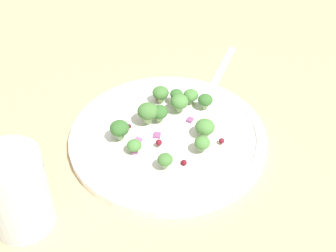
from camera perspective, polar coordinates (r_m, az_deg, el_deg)
The scene contains 27 objects.
ground_plane at distance 65.86cm, azimuth 2.32°, elevation -2.52°, with size 180.00×180.00×2.00cm, color tan.
plate at distance 64.67cm, azimuth -0.00°, elevation -1.22°, with size 28.39×28.39×1.70cm.
dressing_pool at distance 64.37cm, azimuth -0.00°, elevation -0.93°, with size 16.46×16.46×0.20cm, color white.
broccoli_floret_0 at distance 65.04cm, azimuth -1.11°, elevation 1.75°, with size 2.48×2.48×2.51cm.
broccoli_floret_1 at distance 68.64cm, azimuth -1.01°, elevation 4.17°, with size 2.55×2.55×2.58cm.
broccoli_floret_2 at distance 60.70cm, azimuth -4.27°, elevation -2.59°, with size 2.01×2.01×2.04cm.
broccoli_floret_3 at distance 60.32cm, azimuth 4.13°, elevation -2.27°, with size 2.14×2.14×2.16cm.
broccoli_floret_4 at distance 67.68cm, azimuth 4.77°, elevation 3.28°, with size 2.26×2.26×2.29cm.
broccoli_floret_5 at distance 66.54cm, azimuth 1.48°, elevation 3.08°, with size 2.68×2.68×2.72cm.
broccoli_floret_6 at distance 62.95cm, azimuth 4.71°, elevation -0.17°, with size 2.76×2.76×2.80cm.
broccoli_floret_7 at distance 64.40cm, azimuth -2.59°, elevation 1.84°, with size 3.00×3.00×3.03cm.
broccoli_floret_8 at distance 58.19cm, azimuth -0.36°, elevation -4.33°, with size 2.01×2.01×2.03cm.
broccoli_floret_9 at distance 68.39cm, azimuth 1.08°, elevation 4.02°, with size 1.99×1.99×2.02cm.
broccoli_floret_10 at distance 62.31cm, azimuth -6.19°, elevation -0.33°, with size 2.73×2.73×2.77cm.
broccoli_floret_11 at distance 68.75cm, azimuth 2.92°, elevation 3.88°, with size 2.32×2.32×2.35cm.
cranberry_0 at distance 61.67cm, azimuth -1.18°, elevation -2.12°, with size 0.89×0.89×0.89cm, color maroon.
cranberry_1 at distance 59.73cm, azimuth 2.02°, elevation -4.70°, with size 0.82×0.82×0.82cm, color maroon.
cranberry_2 at distance 69.95cm, azimuth -1.11°, elevation 3.55°, with size 0.96×0.96×0.96cm, color maroon.
cranberry_3 at distance 62.63cm, azimuth 6.83°, elevation -1.89°, with size 0.79×0.79×0.79cm, color maroon.
cranberry_4 at distance 67.99cm, azimuth -1.98°, elevation 2.29°, with size 0.88×0.88×0.88cm, color maroon.
cranberry_5 at distance 65.34cm, azimuth -5.01°, elevation -0.05°, with size 0.71×0.71×0.71cm, color #4C0A14.
onion_bit_0 at distance 66.16cm, azimuth 2.80°, elevation 0.78°, with size 0.81×0.94×0.40cm, color #934C84.
onion_bit_1 at distance 61.53cm, azimuth -4.25°, elevation -3.21°, with size 0.88×1.01×0.54cm, color #A35B93.
onion_bit_2 at distance 63.08cm, azimuth -3.81°, elevation -1.78°, with size 0.99×0.88×0.31cm, color #A35B93.
onion_bit_3 at distance 63.74cm, azimuth -1.39°, elevation -1.22°, with size 1.09×0.98×0.44cm, color #934C84.
fork at distance 77.33cm, azimuth 6.22°, elevation 6.11°, with size 13.70×15.10×0.50cm.
water_glass at distance 54.36cm, azimuth -18.79°, elevation -7.93°, with size 7.57×7.57×10.67cm, color silver.
Camera 1 is at (-40.78, 24.18, 44.72)cm, focal length 47.95 mm.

